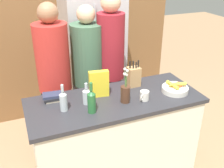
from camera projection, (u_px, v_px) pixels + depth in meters
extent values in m
cube|color=silver|center=(115.00, 139.00, 2.72)|extent=(1.61, 0.65, 0.89)
cube|color=#2D2D33|center=(115.00, 101.00, 2.51)|extent=(1.67, 0.68, 0.04)
cube|color=brown|center=(73.00, 24.00, 3.62)|extent=(2.87, 0.12, 2.60)
cube|color=#B7B7BC|center=(93.00, 51.00, 3.51)|extent=(0.75, 0.60, 2.01)
cylinder|color=#B7B7BC|center=(96.00, 52.00, 3.19)|extent=(0.02, 0.02, 1.11)
cylinder|color=silver|center=(175.00, 89.00, 2.63)|extent=(0.27, 0.27, 0.05)
torus|color=silver|center=(175.00, 87.00, 2.62)|extent=(0.27, 0.27, 0.02)
sphere|color=#C64C23|center=(175.00, 87.00, 2.62)|extent=(0.07, 0.07, 0.07)
sphere|color=#C64C23|center=(179.00, 85.00, 2.63)|extent=(0.07, 0.07, 0.07)
cylinder|color=yellow|center=(173.00, 85.00, 2.62)|extent=(0.05, 0.17, 0.03)
cylinder|color=yellow|center=(178.00, 84.00, 2.61)|extent=(0.17, 0.07, 0.03)
cube|color=tan|center=(134.00, 77.00, 2.72)|extent=(0.13, 0.11, 0.20)
cylinder|color=black|center=(130.00, 65.00, 2.64)|extent=(0.01, 0.01, 0.09)
cylinder|color=black|center=(133.00, 65.00, 2.64)|extent=(0.01, 0.01, 0.09)
cylinder|color=black|center=(136.00, 66.00, 2.65)|extent=(0.01, 0.01, 0.08)
cylinder|color=black|center=(138.00, 64.00, 2.67)|extent=(0.01, 0.01, 0.09)
cylinder|color=#4C2D1E|center=(125.00, 94.00, 2.42)|extent=(0.09, 0.09, 0.16)
cylinder|color=#477538|center=(126.00, 81.00, 2.36)|extent=(0.01, 0.01, 0.12)
sphere|color=white|center=(126.00, 75.00, 2.34)|extent=(0.03, 0.03, 0.03)
cylinder|color=#477538|center=(126.00, 80.00, 2.36)|extent=(0.01, 0.01, 0.12)
sphere|color=white|center=(126.00, 74.00, 2.34)|extent=(0.04, 0.04, 0.04)
cylinder|color=#477538|center=(125.00, 80.00, 2.36)|extent=(0.01, 0.01, 0.13)
sphere|color=white|center=(125.00, 74.00, 2.33)|extent=(0.04, 0.04, 0.04)
cylinder|color=#477538|center=(125.00, 78.00, 2.34)|extent=(0.02, 0.03, 0.18)
sphere|color=white|center=(125.00, 69.00, 2.29)|extent=(0.03, 0.03, 0.03)
cylinder|color=#477538|center=(127.00, 79.00, 2.35)|extent=(0.02, 0.01, 0.16)
sphere|color=white|center=(127.00, 71.00, 2.31)|extent=(0.03, 0.03, 0.03)
cube|color=yellow|center=(99.00, 84.00, 2.50)|extent=(0.19, 0.08, 0.26)
cylinder|color=silver|center=(144.00, 96.00, 2.47)|extent=(0.09, 0.09, 0.09)
torus|color=silver|center=(142.00, 97.00, 2.43)|extent=(0.06, 0.05, 0.06)
cube|color=#B7A88E|center=(54.00, 99.00, 2.48)|extent=(0.17, 0.12, 0.02)
cube|color=#232328|center=(53.00, 97.00, 2.47)|extent=(0.18, 0.14, 0.02)
cube|color=#2D334C|center=(53.00, 95.00, 2.46)|extent=(0.21, 0.14, 0.03)
cylinder|color=#286633|center=(92.00, 103.00, 2.26)|extent=(0.07, 0.07, 0.18)
cone|color=#286633|center=(91.00, 93.00, 2.21)|extent=(0.07, 0.07, 0.03)
cylinder|color=#286633|center=(91.00, 87.00, 2.19)|extent=(0.03, 0.03, 0.07)
cylinder|color=#B2BCC1|center=(64.00, 103.00, 2.29)|extent=(0.07, 0.07, 0.16)
cone|color=#B2BCC1|center=(63.00, 93.00, 2.25)|extent=(0.07, 0.07, 0.03)
cylinder|color=#B2BCC1|center=(62.00, 88.00, 2.23)|extent=(0.03, 0.03, 0.07)
cylinder|color=#B2BCC1|center=(87.00, 97.00, 2.40)|extent=(0.07, 0.07, 0.13)
cone|color=#B2BCC1|center=(86.00, 90.00, 2.37)|extent=(0.07, 0.07, 0.02)
cylinder|color=#B2BCC1|center=(86.00, 86.00, 2.35)|extent=(0.03, 0.03, 0.05)
cube|color=#383842|center=(59.00, 121.00, 3.06)|extent=(0.33, 0.28, 0.85)
cylinder|color=red|center=(52.00, 58.00, 2.71)|extent=(0.35, 0.35, 0.71)
sphere|color=#996B4C|center=(48.00, 13.00, 2.51)|extent=(0.21, 0.21, 0.21)
cube|color=#383842|center=(90.00, 112.00, 3.25)|extent=(0.29, 0.20, 0.82)
cylinder|color=#42664C|center=(88.00, 55.00, 2.92)|extent=(0.37, 0.37, 0.69)
sphere|color=#DBAD89|center=(86.00, 14.00, 2.72)|extent=(0.20, 0.20, 0.20)
cube|color=#383842|center=(111.00, 109.00, 3.27)|extent=(0.28, 0.25, 0.88)
cylinder|color=maroon|center=(111.00, 47.00, 2.91)|extent=(0.30, 0.30, 0.74)
sphere|color=#DBAD89|center=(111.00, 2.00, 2.70)|extent=(0.21, 0.21, 0.21)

